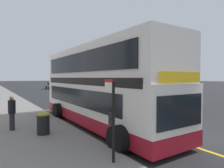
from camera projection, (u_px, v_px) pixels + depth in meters
ground_plane at (38, 92)px, 35.31m from camera, size 260.00×260.00×0.00m
double_decker_bus at (99, 89)px, 11.03m from camera, size 3.26×11.16×4.40m
bus_bay_markings at (101, 126)px, 10.83m from camera, size 3.04×14.11×0.01m
bus_stop_sign at (112, 113)px, 5.91m from camera, size 0.09×0.51×2.52m
parked_car_grey_across at (52, 86)px, 45.61m from camera, size 2.09×4.20×1.62m
pedestrian_waiting_near_sign at (12, 112)px, 9.45m from camera, size 0.34×0.34×1.68m
litter_bin at (43, 124)px, 8.79m from camera, size 0.58×0.58×0.95m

